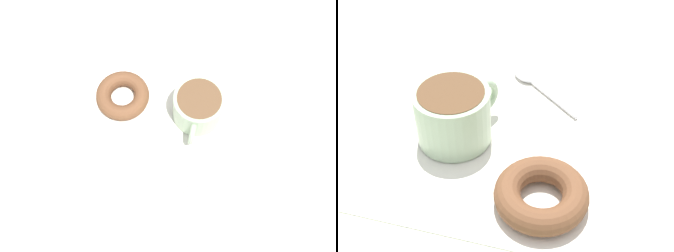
{
  "view_description": "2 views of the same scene",
  "coord_description": "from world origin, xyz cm",
  "views": [
    {
      "loc": [
        10.26,
        25.02,
        64.22
      ],
      "look_at": [
        2.42,
        2.34,
        2.3
      ],
      "focal_mm": 40.0,
      "sensor_mm": 36.0,
      "label": 1
    },
    {
      "loc": [
        12.14,
        -37.18,
        39.31
      ],
      "look_at": [
        2.42,
        2.34,
        2.3
      ],
      "focal_mm": 50.0,
      "sensor_mm": 36.0,
      "label": 2
    }
  ],
  "objects": [
    {
      "name": "ground_plane",
      "position": [
        0.0,
        0.0,
        -1.0
      ],
      "size": [
        120.0,
        120.0,
        2.0
      ],
      "primitive_type": "cube",
      "color": "beige"
    },
    {
      "name": "coffee_cup",
      "position": [
        -3.53,
        1.26,
        3.88
      ],
      "size": [
        8.83,
        10.74,
        6.88
      ],
      "color": "#9EB793",
      "rests_on": "napkin"
    },
    {
      "name": "spoon",
      "position": [
        3.32,
        13.81,
        0.7
      ],
      "size": [
        10.48,
        9.32,
        0.9
      ],
      "color": "silver",
      "rests_on": "napkin"
    },
    {
      "name": "napkin",
      "position": [
        2.42,
        2.34,
        0.15
      ],
      "size": [
        30.2,
        30.2,
        0.3
      ],
      "primitive_type": "cube",
      "rotation": [
        0.0,
        0.0,
        -0.02
      ],
      "color": "white",
      "rests_on": "ground_plane"
    },
    {
      "name": "donut",
      "position": [
        8.3,
        -6.35,
        1.71
      ],
      "size": [
        9.92,
        9.92,
        2.82
      ],
      "primitive_type": "torus",
      "color": "brown",
      "rests_on": "napkin"
    }
  ]
}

